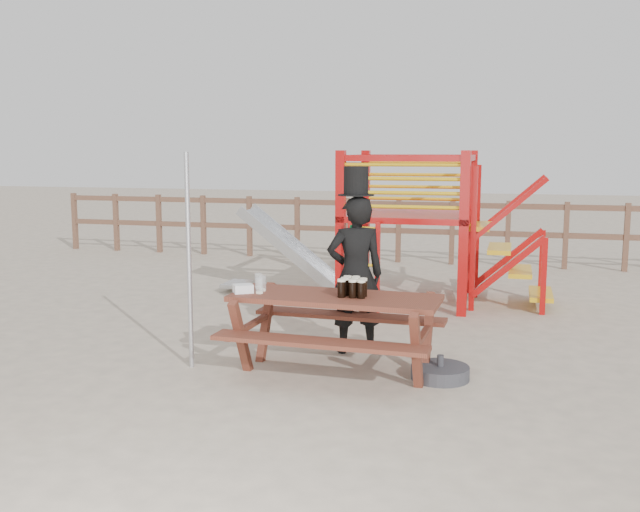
{
  "coord_description": "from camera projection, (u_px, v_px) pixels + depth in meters",
  "views": [
    {
      "loc": [
        1.62,
        -6.28,
        2.09
      ],
      "look_at": [
        -0.33,
        0.8,
        1.01
      ],
      "focal_mm": 40.0,
      "sensor_mm": 36.0,
      "label": 1
    }
  ],
  "objects": [
    {
      "name": "ground",
      "position": [
        331.0,
        375.0,
        6.72
      ],
      "size": [
        60.0,
        60.0,
        0.0
      ],
      "primitive_type": "plane",
      "color": "#BAA890",
      "rests_on": "ground"
    },
    {
      "name": "back_fence",
      "position": [
        425.0,
        224.0,
        13.29
      ],
      "size": [
        15.09,
        0.09,
        1.2
      ],
      "color": "brown",
      "rests_on": "ground"
    },
    {
      "name": "playground_fort",
      "position": [
        404.0,
        225.0,
        9.95
      ],
      "size": [
        4.71,
        1.84,
        2.1
      ],
      "color": "#A80C0B",
      "rests_on": "ground"
    },
    {
      "name": "picnic_table",
      "position": [
        335.0,
        324.0,
        6.71
      ],
      "size": [
        1.99,
        1.4,
        0.75
      ],
      "rotation": [
        0.0,
        0.0,
        -0.03
      ],
      "color": "brown",
      "rests_on": "ground"
    },
    {
      "name": "man_with_hat",
      "position": [
        355.0,
        270.0,
        7.37
      ],
      "size": [
        0.71,
        0.61,
        1.94
      ],
      "rotation": [
        0.0,
        0.0,
        3.57
      ],
      "color": "black",
      "rests_on": "ground"
    },
    {
      "name": "metal_pole",
      "position": [
        189.0,
        262.0,
        6.82
      ],
      "size": [
        0.05,
        0.05,
        2.08
      ],
      "primitive_type": "cylinder",
      "color": "#B2B2B7",
      "rests_on": "ground"
    },
    {
      "name": "parasol_base",
      "position": [
        440.0,
        372.0,
        6.59
      ],
      "size": [
        0.54,
        0.54,
        0.23
      ],
      "color": "#323236",
      "rests_on": "ground"
    },
    {
      "name": "paper_bag",
      "position": [
        243.0,
        289.0,
        6.79
      ],
      "size": [
        0.23,
        0.21,
        0.08
      ],
      "primitive_type": "cube",
      "rotation": [
        0.0,
        0.0,
        0.57
      ],
      "color": "white",
      "rests_on": "picnic_table"
    },
    {
      "name": "stout_pints",
      "position": [
        353.0,
        287.0,
        6.62
      ],
      "size": [
        0.26,
        0.26,
        0.17
      ],
      "color": "black",
      "rests_on": "picnic_table"
    },
    {
      "name": "empty_glasses",
      "position": [
        260.0,
        284.0,
        6.87
      ],
      "size": [
        0.17,
        0.3,
        0.15
      ],
      "color": "silver",
      "rests_on": "picnic_table"
    }
  ]
}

